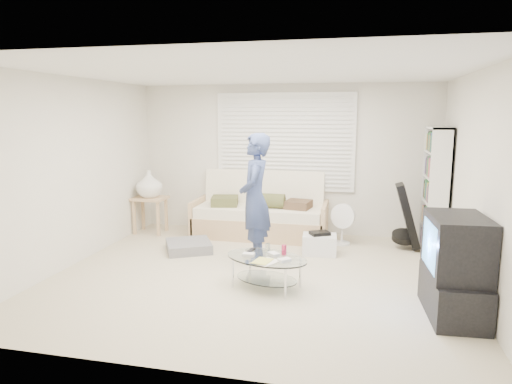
% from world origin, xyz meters
% --- Properties ---
extents(ground, '(5.00, 5.00, 0.00)m').
position_xyz_m(ground, '(0.00, 0.00, 0.00)').
color(ground, '#BCB092').
rests_on(ground, ground).
extents(room_shell, '(5.02, 4.52, 2.51)m').
position_xyz_m(room_shell, '(0.00, 0.48, 1.63)').
color(room_shell, silver).
rests_on(room_shell, ground).
extents(window_blinds, '(2.32, 0.08, 1.62)m').
position_xyz_m(window_blinds, '(0.00, 2.20, 1.55)').
color(window_blinds, silver).
rests_on(window_blinds, ground).
extents(futon_sofa, '(2.19, 0.88, 1.07)m').
position_xyz_m(futon_sofa, '(-0.34, 1.88, 0.35)').
color(futon_sofa, tan).
rests_on(futon_sofa, ground).
extents(grey_floor_pillow, '(0.85, 0.85, 0.14)m').
position_xyz_m(grey_floor_pillow, '(-1.21, 0.81, 0.07)').
color(grey_floor_pillow, slate).
rests_on(grey_floor_pillow, ground).
extents(side_table, '(0.54, 0.44, 1.08)m').
position_xyz_m(side_table, '(-2.22, 1.66, 0.80)').
color(side_table, tan).
rests_on(side_table, ground).
extents(bookshelf, '(0.29, 0.77, 1.83)m').
position_xyz_m(bookshelf, '(2.32, 1.64, 0.92)').
color(bookshelf, white).
rests_on(bookshelf, ground).
extents(guitar_case, '(0.41, 0.37, 0.97)m').
position_xyz_m(guitar_case, '(1.95, 1.63, 0.44)').
color(guitar_case, black).
rests_on(guitar_case, ground).
extents(floor_fan, '(0.40, 0.26, 0.65)m').
position_xyz_m(floor_fan, '(1.00, 1.67, 0.38)').
color(floor_fan, white).
rests_on(floor_fan, ground).
extents(storage_bin, '(0.50, 0.37, 0.34)m').
position_xyz_m(storage_bin, '(0.71, 1.08, 0.15)').
color(storage_bin, white).
rests_on(storage_bin, ground).
extents(tv_unit, '(0.57, 0.98, 1.03)m').
position_xyz_m(tv_unit, '(2.20, -0.67, 0.50)').
color(tv_unit, black).
rests_on(tv_unit, ground).
extents(coffee_table, '(1.14, 0.90, 0.49)m').
position_xyz_m(coffee_table, '(0.22, -0.35, 0.30)').
color(coffee_table, silver).
rests_on(coffee_table, ground).
extents(standing_person, '(0.49, 0.69, 1.77)m').
position_xyz_m(standing_person, '(-0.13, 0.55, 0.88)').
color(standing_person, navy).
rests_on(standing_person, ground).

